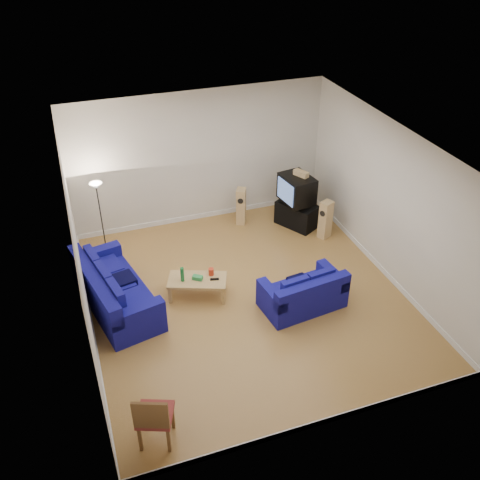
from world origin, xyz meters
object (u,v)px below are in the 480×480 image
object	(u,v)px
coffee_table	(197,281)
television	(297,189)
sofa_loveseat	(304,295)
tv_stand	(297,215)
sofa_three_seat	(113,293)

from	to	relation	value
coffee_table	television	distance (m)	3.46
television	sofa_loveseat	bearing A→B (deg)	-29.33
coffee_table	tv_stand	xyz separation A→B (m)	(2.95, 1.81, -0.07)
sofa_three_seat	coffee_table	distance (m)	1.62
sofa_loveseat	tv_stand	size ratio (longest dim) A/B	1.73
sofa_loveseat	tv_stand	bearing A→B (deg)	61.30
sofa_three_seat	sofa_loveseat	distance (m)	3.64
sofa_loveseat	tv_stand	distance (m)	3.03
sofa_three_seat	television	bearing A→B (deg)	96.73
tv_stand	sofa_loveseat	bearing A→B (deg)	-51.53
sofa_three_seat	coffee_table	world-z (taller)	sofa_three_seat
coffee_table	television	xyz separation A→B (m)	(2.90, 1.79, 0.64)
sofa_loveseat	coffee_table	xyz separation A→B (m)	(-1.83, 1.00, 0.06)
sofa_three_seat	sofa_loveseat	bearing A→B (deg)	58.03
television	sofa_three_seat	bearing A→B (deg)	-79.01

